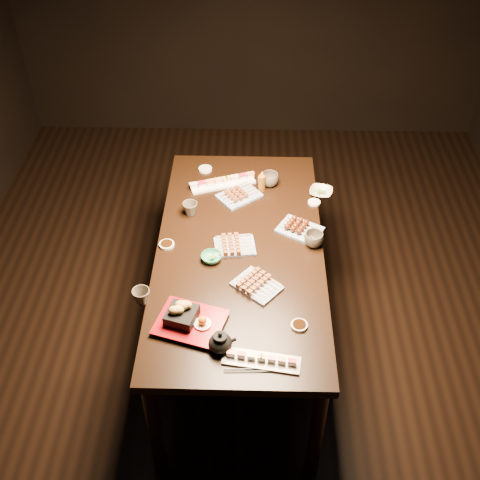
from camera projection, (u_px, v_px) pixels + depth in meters
name	position (u px, v px, depth m)	size (l,w,h in m)	color
ground	(249.00, 339.00, 3.74)	(5.00, 5.00, 0.00)	black
dining_table	(240.00, 297.00, 3.50)	(0.90, 1.80, 0.75)	black
sushi_platter_near	(261.00, 359.00, 2.67)	(0.35, 0.10, 0.04)	white
sushi_platter_far	(222.00, 181.00, 3.68)	(0.40, 0.11, 0.05)	white
yakitori_plate_center	(235.00, 244.00, 3.24)	(0.22, 0.16, 0.06)	#828EB6
yakitori_plate_right	(257.00, 283.00, 3.01)	(0.23, 0.16, 0.06)	#828EB6
yakitori_plate_left	(239.00, 193.00, 3.58)	(0.24, 0.17, 0.06)	#828EB6
tsukune_plate	(300.00, 227.00, 3.34)	(0.23, 0.17, 0.06)	#828EB6
edamame_bowl_green	(211.00, 258.00, 3.17)	(0.11, 0.11, 0.03)	#2D8A5B
edamame_bowl_cream	(321.00, 192.00, 3.60)	(0.13, 0.13, 0.03)	beige
tempura_tray	(190.00, 317.00, 2.81)	(0.31, 0.25, 0.11)	black
teacup_near_left	(141.00, 296.00, 2.93)	(0.09, 0.09, 0.08)	#4B4339
teacup_mid_right	(314.00, 239.00, 3.24)	(0.10, 0.10, 0.08)	#4B4339
teacup_far_left	(190.00, 209.00, 3.45)	(0.09, 0.09, 0.08)	#4B4339
teacup_far_right	(270.00, 180.00, 3.66)	(0.10, 0.10, 0.08)	#4B4339
teapot	(220.00, 341.00, 2.70)	(0.13, 0.13, 0.11)	black
condiment_bottle	(262.00, 181.00, 3.60)	(0.04, 0.04, 0.14)	brown
sauce_dish_west	(167.00, 245.00, 3.26)	(0.08, 0.08, 0.01)	white
sauce_dish_east	(314.00, 202.00, 3.54)	(0.07, 0.07, 0.01)	white
sauce_dish_se	(299.00, 325.00, 2.83)	(0.08, 0.08, 0.01)	white
sauce_dish_nw	(205.00, 169.00, 3.80)	(0.08, 0.08, 0.01)	white
chopsticks_near	(185.00, 331.00, 2.81)	(0.23, 0.02, 0.01)	black
chopsticks_se	(249.00, 370.00, 2.64)	(0.22, 0.02, 0.01)	black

